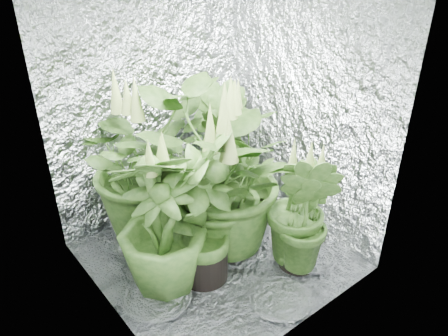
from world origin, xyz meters
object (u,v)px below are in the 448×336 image
object	(u,v)px
plant_e	(224,178)
plant_f	(203,211)
plant_a	(142,160)
plant_g	(302,211)
circulation_fan	(237,184)
plant_d	(161,223)
plant_b	(213,189)
plant_c	(226,149)

from	to	relation	value
plant_e	plant_f	bearing A→B (deg)	-153.92
plant_a	plant_g	size ratio (longest dim) A/B	1.35
plant_e	circulation_fan	bearing A→B (deg)	42.23
plant_a	plant_d	size ratio (longest dim) A/B	1.22
plant_e	plant_g	xyz separation A→B (m)	(0.31, -0.44, -0.17)
plant_d	plant_g	xyz separation A→B (m)	(0.83, -0.39, -0.06)
plant_a	plant_b	size ratio (longest dim) A/B	1.54
plant_f	circulation_fan	size ratio (longest dim) A/B	3.72
plant_a	plant_f	bearing A→B (deg)	-88.69
plant_g	plant_b	bearing A→B (deg)	108.13
plant_b	plant_c	world-z (taller)	plant_c
plant_a	plant_e	distance (m)	0.65
plant_a	plant_c	world-z (taller)	plant_a
plant_a	plant_d	xyz separation A→B (m)	(-0.23, -0.63, -0.10)
plant_a	plant_f	xyz separation A→B (m)	(0.02, -0.71, -0.07)
plant_b	plant_e	xyz separation A→B (m)	(-0.09, -0.23, 0.23)
plant_d	circulation_fan	size ratio (longest dim) A/B	3.44
plant_b	plant_f	size ratio (longest dim) A/B	0.73
plant_c	plant_f	xyz separation A→B (m)	(-0.69, -0.62, 0.03)
plant_c	plant_d	distance (m)	1.08
circulation_fan	plant_g	bearing A→B (deg)	-99.35
plant_b	plant_e	size ratio (longest dim) A/B	0.67
plant_g	plant_f	bearing A→B (deg)	151.96
plant_g	plant_d	bearing A→B (deg)	154.70
plant_f	plant_d	bearing A→B (deg)	161.54
plant_c	plant_e	xyz separation A→B (m)	(-0.42, -0.49, 0.10)
plant_c	plant_e	bearing A→B (deg)	-130.52
plant_f	plant_g	world-z (taller)	plant_f
plant_b	plant_c	xyz separation A→B (m)	(0.33, 0.26, 0.12)
plant_a	plant_d	bearing A→B (deg)	-110.35
plant_d	plant_a	bearing A→B (deg)	69.65
plant_d	plant_g	bearing A→B (deg)	-25.30
plant_f	circulation_fan	distance (m)	1.10
plant_b	plant_g	world-z (taller)	plant_g
plant_e	plant_d	bearing A→B (deg)	-174.53
plant_a	circulation_fan	distance (m)	0.96
plant_b	plant_f	xyz separation A→B (m)	(-0.36, -0.36, 0.15)
plant_d	plant_b	bearing A→B (deg)	24.72
plant_a	plant_b	distance (m)	0.56
plant_d	plant_e	xyz separation A→B (m)	(0.52, 0.05, 0.11)
plant_a	plant_f	size ratio (longest dim) A/B	1.12
plant_b	plant_f	world-z (taller)	plant_f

